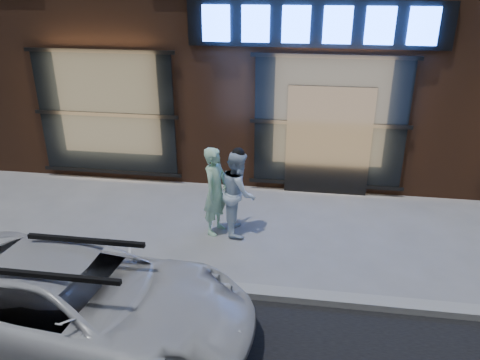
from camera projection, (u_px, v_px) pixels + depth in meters
name	position (u px, v px, depth m)	size (l,w,h in m)	color
ground	(328.00, 302.00, 6.98)	(90.00, 90.00, 0.00)	slate
curb	(328.00, 299.00, 6.95)	(60.00, 0.25, 0.12)	gray
man_bowtie	(216.00, 191.00, 8.59)	(0.61, 0.40, 1.69)	#B1E8C8
man_cap	(238.00, 192.00, 8.63)	(0.78, 0.61, 1.61)	white
white_suv	(79.00, 303.00, 5.98)	(2.10, 4.56, 1.27)	silver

